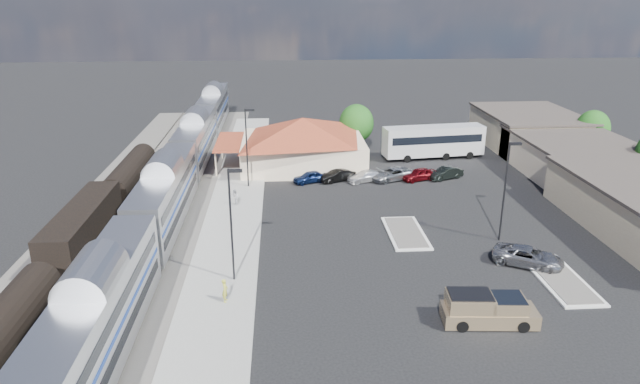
{
  "coord_description": "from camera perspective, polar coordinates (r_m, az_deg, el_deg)",
  "views": [
    {
      "loc": [
        -7.12,
        -45.2,
        21.03
      ],
      "look_at": [
        -3.58,
        6.06,
        2.8
      ],
      "focal_mm": 32.0,
      "sensor_mm": 36.0,
      "label": 1
    }
  ],
  "objects": [
    {
      "name": "lamp_plat_s",
      "position": [
        42.4,
        -8.79,
        -2.43
      ],
      "size": [
        1.08,
        0.25,
        9.0
      ],
      "color": "black",
      "rests_on": "ground"
    },
    {
      "name": "lamp_lot",
      "position": [
        51.56,
        18.15,
        0.81
      ],
      "size": [
        1.08,
        0.25,
        9.0
      ],
      "color": "black",
      "rests_on": "ground"
    },
    {
      "name": "coach_bus",
      "position": [
        76.6,
        11.28,
        5.12
      ],
      "size": [
        13.52,
        4.46,
        4.26
      ],
      "rotation": [
        0.0,
        0.0,
        1.69
      ],
      "color": "white",
      "rests_on": "ground"
    },
    {
      "name": "passenger_train",
      "position": [
        54.71,
        -15.18,
        -0.56
      ],
      "size": [
        3.0,
        104.0,
        5.55
      ],
      "color": "silver",
      "rests_on": "ground"
    },
    {
      "name": "buildings_east",
      "position": [
        71.58,
        25.64,
        2.38
      ],
      "size": [
        14.4,
        51.4,
        4.8
      ],
      "color": "#C6B28C",
      "rests_on": "ground"
    },
    {
      "name": "parked_car_d",
      "position": [
        67.19,
        7.18,
        1.8
      ],
      "size": [
        5.84,
        4.31,
        1.48
      ],
      "primitive_type": "imported",
      "rotation": [
        0.0,
        0.0,
        -1.17
      ],
      "color": "gray",
      "rests_on": "ground"
    },
    {
      "name": "station_depot",
      "position": [
        71.53,
        -1.78,
        5.03
      ],
      "size": [
        18.35,
        12.24,
        6.2
      ],
      "color": "beige",
      "rests_on": "ground"
    },
    {
      "name": "lamp_plat_n",
      "position": [
        63.3,
        -7.28,
        5.02
      ],
      "size": [
        1.08,
        0.25,
        9.0
      ],
      "color": "black",
      "rests_on": "ground"
    },
    {
      "name": "parked_car_c",
      "position": [
        66.41,
        4.51,
        1.59
      ],
      "size": [
        4.72,
        3.28,
        1.27
      ],
      "primitive_type": "imported",
      "rotation": [
        0.0,
        0.0,
        -1.19
      ],
      "color": "silver",
      "rests_on": "ground"
    },
    {
      "name": "tree_east_c",
      "position": [
        84.02,
        25.6,
        5.76
      ],
      "size": [
        4.41,
        4.41,
        6.21
      ],
      "color": "#382314",
      "rests_on": "ground"
    },
    {
      "name": "parked_car_e",
      "position": [
        67.6,
        9.89,
        1.76
      ],
      "size": [
        4.61,
        3.06,
        1.46
      ],
      "primitive_type": "imported",
      "rotation": [
        0.0,
        0.0,
        -1.23
      ],
      "color": "#650B11",
      "rests_on": "ground"
    },
    {
      "name": "suv",
      "position": [
        49.18,
        20.1,
        -6.08
      ],
      "size": [
        6.03,
        5.05,
        1.53
      ],
      "primitive_type": "imported",
      "rotation": [
        0.0,
        0.0,
        1.02
      ],
      "color": "gray",
      "rests_on": "ground"
    },
    {
      "name": "traffic_island_south",
      "position": [
        52.82,
        8.56,
        -4.04
      ],
      "size": [
        3.3,
        7.5,
        0.21
      ],
      "color": "silver",
      "rests_on": "ground"
    },
    {
      "name": "parked_car_a",
      "position": [
        65.78,
        -1.01,
        1.51
      ],
      "size": [
        4.27,
        2.93,
        1.35
      ],
      "primitive_type": "imported",
      "rotation": [
        0.0,
        0.0,
        -1.2
      ],
      "color": "#0D1A41",
      "rests_on": "ground"
    },
    {
      "name": "parked_car_b",
      "position": [
        66.29,
        1.74,
        1.67
      ],
      "size": [
        4.51,
        3.11,
        1.41
      ],
      "primitive_type": "imported",
      "rotation": [
        0.0,
        0.0,
        -1.15
      ],
      "color": "black",
      "rests_on": "ground"
    },
    {
      "name": "parked_car_f",
      "position": [
        68.7,
        12.43,
        1.86
      ],
      "size": [
        4.56,
        3.09,
        1.42
      ],
      "primitive_type": "imported",
      "rotation": [
        0.0,
        0.0,
        -1.17
      ],
      "color": "black",
      "rests_on": "ground"
    },
    {
      "name": "ground",
      "position": [
        50.36,
        4.57,
        -5.22
      ],
      "size": [
        280.0,
        280.0,
        0.0
      ],
      "primitive_type": "plane",
      "color": "black",
      "rests_on": "ground"
    },
    {
      "name": "tree_depot",
      "position": [
        77.76,
        3.66,
        6.86
      ],
      "size": [
        4.71,
        4.71,
        6.63
      ],
      "color": "#382314",
      "rests_on": "ground"
    },
    {
      "name": "person_b",
      "position": [
        58.96,
        -8.54,
        -0.52
      ],
      "size": [
        0.85,
        0.98,
        1.71
      ],
      "primitive_type": "imported",
      "rotation": [
        0.0,
        0.0,
        -1.3
      ],
      "color": "silver",
      "rests_on": "platform"
    },
    {
      "name": "pickup_truck",
      "position": [
        40.21,
        16.59,
        -11.23
      ],
      "size": [
        6.35,
        2.74,
        2.14
      ],
      "rotation": [
        0.0,
        0.0,
        1.49
      ],
      "color": "tan",
      "rests_on": "ground"
    },
    {
      "name": "person_a",
      "position": [
        41.33,
        -9.48,
        -9.68
      ],
      "size": [
        0.46,
        0.66,
        1.74
      ],
      "primitive_type": "imported",
      "rotation": [
        0.0,
        0.0,
        1.51
      ],
      "color": "gold",
      "rests_on": "platform"
    },
    {
      "name": "traffic_island_north",
      "position": [
        47.63,
        23.12,
        -8.24
      ],
      "size": [
        3.3,
        7.5,
        0.21
      ],
      "color": "silver",
      "rests_on": "ground"
    },
    {
      "name": "platform",
      "position": [
        55.54,
        -8.7,
        -2.86
      ],
      "size": [
        5.5,
        92.0,
        0.18
      ],
      "primitive_type": "cube",
      "color": "gray",
      "rests_on": "ground"
    },
    {
      "name": "railbed",
      "position": [
        58.85,
        -17.32,
        -2.27
      ],
      "size": [
        16.0,
        100.0,
        0.12
      ],
      "primitive_type": "cube",
      "color": "#4C4944",
      "rests_on": "ground"
    },
    {
      "name": "freight_cars",
      "position": [
        52.09,
        -22.58,
        -3.57
      ],
      "size": [
        2.8,
        46.0,
        4.0
      ],
      "color": "black",
      "rests_on": "ground"
    }
  ]
}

